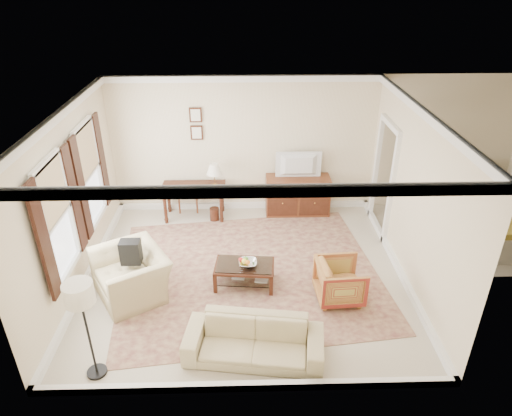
{
  "coord_description": "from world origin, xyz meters",
  "views": [
    {
      "loc": [
        0.01,
        -6.49,
        4.82
      ],
      "look_at": [
        0.2,
        0.3,
        1.15
      ],
      "focal_mm": 32.0,
      "sensor_mm": 36.0,
      "label": 1
    }
  ],
  "objects_px": {
    "club_armchair": "(131,268)",
    "striped_armchair": "(340,280)",
    "writing_desk": "(194,191)",
    "sideboard": "(297,195)",
    "tv": "(299,158)",
    "sofa": "(254,336)",
    "coffee_table": "(244,269)"
  },
  "relations": [
    {
      "from": "writing_desk",
      "to": "coffee_table",
      "type": "xyz_separation_m",
      "value": [
        1.05,
        -2.37,
        -0.29
      ]
    },
    {
      "from": "tv",
      "to": "club_armchair",
      "type": "relative_size",
      "value": 0.77
    },
    {
      "from": "tv",
      "to": "club_armchair",
      "type": "xyz_separation_m",
      "value": [
        -2.97,
        -2.68,
        -0.77
      ]
    },
    {
      "from": "writing_desk",
      "to": "sofa",
      "type": "distance_m",
      "value": 4.14
    },
    {
      "from": "coffee_table",
      "to": "sofa",
      "type": "height_order",
      "value": "sofa"
    },
    {
      "from": "tv",
      "to": "sofa",
      "type": "bearing_deg",
      "value": 75.83
    },
    {
      "from": "coffee_table",
      "to": "writing_desk",
      "type": "bearing_deg",
      "value": 113.84
    },
    {
      "from": "striped_armchair",
      "to": "writing_desk",
      "type": "bearing_deg",
      "value": 39.39
    },
    {
      "from": "writing_desk",
      "to": "coffee_table",
      "type": "relative_size",
      "value": 1.28
    },
    {
      "from": "writing_desk",
      "to": "sofa",
      "type": "bearing_deg",
      "value": -73.58
    },
    {
      "from": "club_armchair",
      "to": "striped_armchair",
      "type": "bearing_deg",
      "value": 55.11
    },
    {
      "from": "sideboard",
      "to": "tv",
      "type": "relative_size",
      "value": 1.49
    },
    {
      "from": "writing_desk",
      "to": "tv",
      "type": "relative_size",
      "value": 1.45
    },
    {
      "from": "club_armchair",
      "to": "sofa",
      "type": "xyz_separation_m",
      "value": [
        1.94,
        -1.4,
        -0.15
      ]
    },
    {
      "from": "tv",
      "to": "sofa",
      "type": "height_order",
      "value": "tv"
    },
    {
      "from": "coffee_table",
      "to": "striped_armchair",
      "type": "xyz_separation_m",
      "value": [
        1.52,
        -0.4,
        0.06
      ]
    },
    {
      "from": "coffee_table",
      "to": "striped_armchair",
      "type": "distance_m",
      "value": 1.58
    },
    {
      "from": "club_armchair",
      "to": "sideboard",
      "type": "bearing_deg",
      "value": 100.84
    },
    {
      "from": "tv",
      "to": "sofa",
      "type": "distance_m",
      "value": 4.31
    },
    {
      "from": "writing_desk",
      "to": "striped_armchair",
      "type": "distance_m",
      "value": 3.78
    },
    {
      "from": "coffee_table",
      "to": "striped_armchair",
      "type": "height_order",
      "value": "striped_armchair"
    },
    {
      "from": "sideboard",
      "to": "tv",
      "type": "distance_m",
      "value": 0.87
    },
    {
      "from": "sideboard",
      "to": "sofa",
      "type": "xyz_separation_m",
      "value": [
        -1.03,
        -4.1,
        -0.05
      ]
    },
    {
      "from": "tv",
      "to": "coffee_table",
      "type": "height_order",
      "value": "tv"
    },
    {
      "from": "sofa",
      "to": "club_armchair",
      "type": "bearing_deg",
      "value": 152.22
    },
    {
      "from": "sideboard",
      "to": "sofa",
      "type": "relative_size",
      "value": 0.72
    },
    {
      "from": "club_armchair",
      "to": "sofa",
      "type": "relative_size",
      "value": 0.62
    },
    {
      "from": "writing_desk",
      "to": "club_armchair",
      "type": "height_order",
      "value": "club_armchair"
    },
    {
      "from": "tv",
      "to": "striped_armchair",
      "type": "xyz_separation_m",
      "value": [
        0.37,
        -2.88,
        -0.91
      ]
    },
    {
      "from": "writing_desk",
      "to": "sideboard",
      "type": "height_order",
      "value": "sideboard"
    },
    {
      "from": "striped_armchair",
      "to": "sofa",
      "type": "height_order",
      "value": "striped_armchair"
    },
    {
      "from": "coffee_table",
      "to": "sofa",
      "type": "distance_m",
      "value": 1.6
    }
  ]
}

